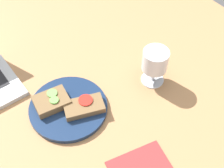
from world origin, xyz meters
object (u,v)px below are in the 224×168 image
object	(u,v)px
sandwich_with_cucumber	(52,101)
wine_glass	(155,62)
sandwich_with_tomato	(84,106)
plate	(68,108)

from	to	relation	value
sandwich_with_cucumber	wine_glass	bearing A→B (deg)	-18.00
sandwich_with_tomato	wine_glass	xyz separation A→B (cm)	(24.75, -2.99, 5.92)
wine_glass	sandwich_with_tomato	bearing A→B (deg)	173.11
plate	sandwich_with_tomato	xyz separation A→B (cm)	(3.46, -3.61, 1.85)
plate	sandwich_with_cucumber	size ratio (longest dim) A/B	2.12
plate	wine_glass	xyz separation A→B (cm)	(28.21, -6.60, 7.77)
sandwich_with_cucumber	sandwich_with_tomato	world-z (taller)	sandwich_with_cucumber
sandwich_with_cucumber	sandwich_with_tomato	size ratio (longest dim) A/B	0.84
plate	sandwich_with_cucumber	bearing A→B (deg)	132.63
sandwich_with_cucumber	sandwich_with_tomato	distance (cm)	9.97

